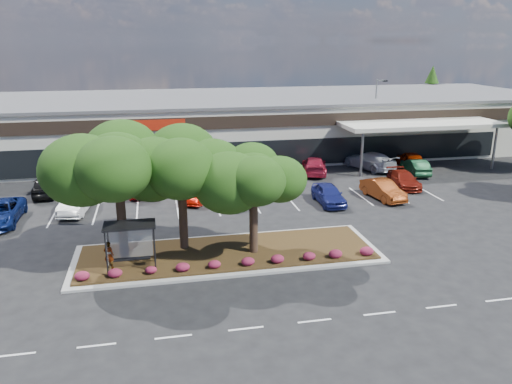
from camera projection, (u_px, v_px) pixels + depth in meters
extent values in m
plane|color=black|center=(277.00, 283.00, 26.41)|extent=(160.00, 160.00, 0.00)
cube|color=beige|center=(206.00, 125.00, 57.40)|extent=(80.00, 20.00, 6.00)
cube|color=#535355|center=(205.00, 98.00, 56.50)|extent=(80.40, 20.40, 0.30)
cube|color=black|center=(217.00, 123.00, 47.46)|extent=(80.00, 0.25, 1.20)
cube|color=black|center=(218.00, 156.00, 48.39)|extent=(60.00, 0.18, 2.60)
cube|color=#A01D0B|center=(153.00, 125.00, 46.24)|extent=(6.00, 0.12, 1.00)
cube|color=beige|center=(422.00, 124.00, 49.14)|extent=(16.00, 5.00, 0.40)
cylinder|color=gray|center=(362.00, 155.00, 46.58)|extent=(0.24, 0.24, 4.20)
cylinder|color=gray|center=(494.00, 148.00, 49.29)|extent=(0.24, 0.24, 4.20)
cube|color=#A5A5A0|center=(228.00, 254.00, 29.75)|extent=(18.00, 6.00, 0.15)
cube|color=#473215|center=(228.00, 252.00, 29.71)|extent=(17.20, 5.20, 0.12)
cube|color=silver|center=(15.00, 355.00, 20.34)|extent=(1.60, 0.12, 0.01)
cube|color=silver|center=(97.00, 345.00, 20.96)|extent=(1.60, 0.12, 0.01)
cube|color=silver|center=(173.00, 337.00, 21.58)|extent=(1.60, 0.12, 0.01)
cube|color=silver|center=(246.00, 329.00, 22.19)|extent=(1.60, 0.12, 0.01)
cube|color=silver|center=(315.00, 321.00, 22.81)|extent=(1.60, 0.12, 0.01)
cube|color=silver|center=(380.00, 313.00, 23.43)|extent=(1.60, 0.12, 0.01)
cube|color=silver|center=(441.00, 306.00, 24.05)|extent=(1.60, 0.12, 0.01)
cube|color=silver|center=(500.00, 300.00, 24.67)|extent=(1.60, 0.12, 0.01)
cube|color=silver|center=(9.00, 219.00, 35.87)|extent=(0.12, 5.00, 0.01)
cube|color=silver|center=(53.00, 216.00, 36.45)|extent=(0.12, 5.00, 0.01)
cube|color=silver|center=(96.00, 213.00, 37.03)|extent=(0.12, 5.00, 0.01)
cube|color=silver|center=(137.00, 211.00, 37.61)|extent=(0.12, 5.00, 0.01)
cube|color=silver|center=(177.00, 208.00, 38.19)|extent=(0.12, 5.00, 0.01)
cube|color=silver|center=(216.00, 206.00, 38.77)|extent=(0.12, 5.00, 0.01)
cube|color=silver|center=(254.00, 203.00, 39.35)|extent=(0.12, 5.00, 0.01)
cube|color=silver|center=(291.00, 201.00, 39.93)|extent=(0.12, 5.00, 0.01)
cube|color=silver|center=(326.00, 198.00, 40.51)|extent=(0.12, 5.00, 0.01)
cube|color=silver|center=(361.00, 196.00, 41.09)|extent=(0.12, 5.00, 0.01)
cube|color=silver|center=(395.00, 194.00, 41.66)|extent=(0.12, 5.00, 0.01)
cube|color=silver|center=(427.00, 192.00, 42.24)|extent=(0.12, 5.00, 0.01)
cylinder|color=black|center=(108.00, 244.00, 27.51)|extent=(0.08, 0.08, 2.50)
cylinder|color=black|center=(154.00, 241.00, 28.00)|extent=(0.08, 0.08, 2.50)
cylinder|color=black|center=(106.00, 254.00, 26.30)|extent=(0.08, 0.08, 2.50)
cylinder|color=black|center=(155.00, 250.00, 26.78)|extent=(0.08, 0.08, 2.50)
cube|color=black|center=(129.00, 225.00, 26.77)|extent=(2.75, 1.55, 0.10)
cube|color=silver|center=(131.00, 241.00, 27.72)|extent=(2.30, 0.03, 2.00)
cube|color=black|center=(132.00, 259.00, 27.61)|extent=(2.00, 0.35, 0.06)
cone|color=#183610|center=(430.00, 96.00, 72.90)|extent=(3.96, 3.96, 9.00)
imported|color=#594C47|center=(109.00, 255.00, 27.30)|extent=(0.67, 0.57, 1.57)
cube|color=#A5A5A0|center=(372.00, 153.00, 56.06)|extent=(0.50, 0.50, 0.40)
cylinder|color=gray|center=(375.00, 116.00, 54.85)|extent=(0.14, 0.14, 7.95)
cube|color=gray|center=(381.00, 80.00, 53.87)|extent=(0.92, 0.30, 0.14)
cube|color=black|center=(385.00, 81.00, 54.03)|extent=(0.48, 0.34, 0.18)
imported|color=white|center=(76.00, 202.00, 37.15)|extent=(2.37, 5.06, 1.61)
imported|color=#9D0A00|center=(198.00, 193.00, 39.66)|extent=(2.87, 4.33, 1.35)
imported|color=black|center=(229.00, 193.00, 39.31)|extent=(2.66, 5.04, 1.58)
imported|color=navy|center=(329.00, 194.00, 39.05)|extent=(1.88, 4.55, 1.54)
imported|color=maroon|center=(383.00, 190.00, 40.26)|extent=(2.32, 4.81, 1.52)
imported|color=maroon|center=(404.00, 180.00, 43.55)|extent=(2.33, 4.80, 1.35)
imported|color=black|center=(46.00, 185.00, 41.25)|extent=(2.34, 5.04, 1.67)
imported|color=#8B0609|center=(136.00, 185.00, 41.45)|extent=(2.71, 5.23, 1.64)
imported|color=#9FA4AB|center=(195.00, 174.00, 44.64)|extent=(3.73, 6.40, 1.68)
imported|color=slate|center=(213.00, 181.00, 42.72)|extent=(3.41, 4.80, 1.52)
imported|color=#721402|center=(285.00, 165.00, 48.31)|extent=(2.25, 4.52, 1.48)
imported|color=maroon|center=(314.00, 165.00, 47.97)|extent=(3.62, 5.85, 1.58)
imported|color=silver|center=(369.00, 161.00, 49.63)|extent=(4.35, 6.34, 1.70)
imported|color=#184627|center=(416.00, 167.00, 47.74)|extent=(2.28, 4.73, 1.50)
imported|color=#8D1F03|center=(411.00, 160.00, 49.96)|extent=(3.08, 5.35, 1.71)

